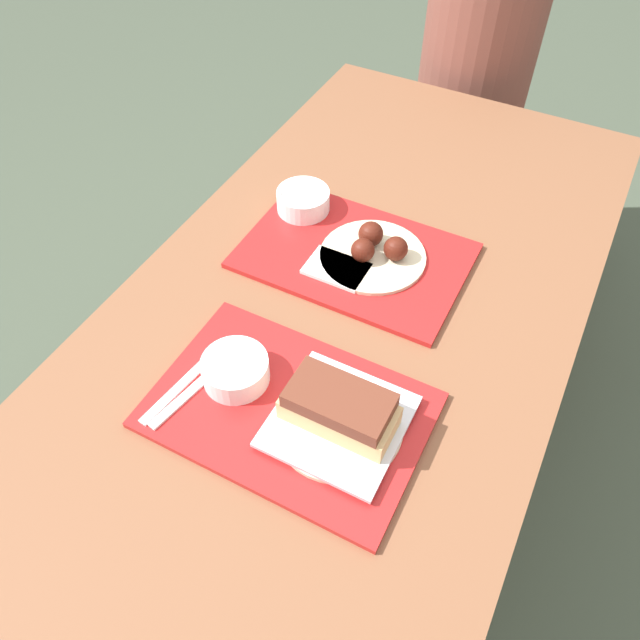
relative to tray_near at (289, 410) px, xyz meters
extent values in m
plane|color=#424C3D|center=(-0.02, 0.20, -0.73)|extent=(12.00, 12.00, 0.00)
cube|color=brown|center=(-0.02, 0.20, -0.03)|extent=(0.84, 1.84, 0.04)
cylinder|color=brown|center=(-0.38, 1.04, -0.39)|extent=(0.07, 0.07, 0.68)
cylinder|color=brown|center=(0.34, 1.04, -0.39)|extent=(0.07, 0.07, 0.68)
cube|color=brown|center=(-0.02, 1.34, -0.28)|extent=(0.80, 0.28, 0.04)
cylinder|color=brown|center=(-0.36, 1.34, -0.51)|extent=(0.06, 0.06, 0.44)
cylinder|color=brown|center=(0.32, 1.34, -0.51)|extent=(0.06, 0.06, 0.44)
cube|color=red|center=(0.00, 0.00, 0.00)|extent=(0.45, 0.30, 0.01)
cube|color=red|center=(-0.06, 0.39, 0.00)|extent=(0.45, 0.30, 0.01)
cylinder|color=white|center=(-0.11, 0.01, 0.03)|extent=(0.12, 0.12, 0.05)
cylinder|color=beige|center=(-0.11, 0.01, 0.05)|extent=(0.10, 0.10, 0.01)
cylinder|color=beige|center=(0.09, 0.01, 0.01)|extent=(0.21, 0.21, 0.01)
cube|color=silver|center=(0.09, 0.01, 0.02)|extent=(0.21, 0.21, 0.01)
cube|color=#DBB275|center=(0.09, 0.01, 0.04)|extent=(0.18, 0.08, 0.04)
cube|color=brown|center=(0.09, 0.01, 0.08)|extent=(0.16, 0.09, 0.03)
cube|color=white|center=(-0.19, -0.05, 0.01)|extent=(0.04, 0.17, 0.00)
cube|color=white|center=(-0.16, -0.05, 0.01)|extent=(0.05, 0.17, 0.00)
cube|color=#3F3F47|center=(0.02, 0.07, 0.01)|extent=(0.04, 0.03, 0.01)
cylinder|color=white|center=(-0.23, 0.46, 0.03)|extent=(0.12, 0.12, 0.05)
cylinder|color=beige|center=(-0.23, 0.46, 0.05)|extent=(0.10, 0.10, 0.01)
cylinder|color=beige|center=(-0.03, 0.39, 0.01)|extent=(0.22, 0.22, 0.01)
sphere|color=#4C190F|center=(0.02, 0.41, 0.04)|extent=(0.05, 0.05, 0.05)
sphere|color=#4C190F|center=(-0.05, 0.42, 0.04)|extent=(0.05, 0.05, 0.05)
sphere|color=#4C190F|center=(-0.04, 0.37, 0.04)|extent=(0.05, 0.05, 0.05)
cube|color=white|center=(-0.08, 0.33, 0.01)|extent=(0.12, 0.08, 0.01)
cylinder|color=brown|center=(-0.11, 1.34, 0.00)|extent=(0.34, 0.34, 0.52)
camera|label=1|loc=(0.31, -0.48, 0.89)|focal=35.00mm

